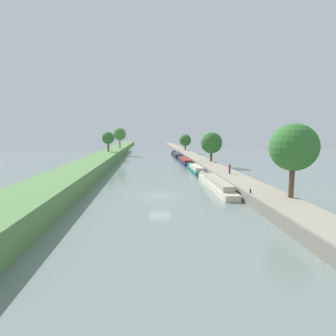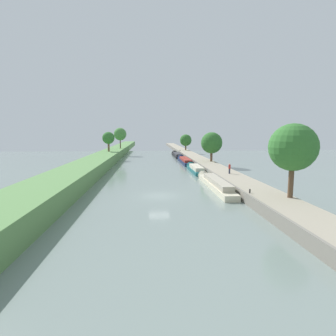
{
  "view_description": "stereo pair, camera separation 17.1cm",
  "coord_description": "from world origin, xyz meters",
  "px_view_note": "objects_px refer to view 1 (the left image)",
  "views": [
    {
      "loc": [
        -1.39,
        -32.26,
        7.77
      ],
      "look_at": [
        2.41,
        18.23,
        1.0
      ],
      "focal_mm": 28.7,
      "sensor_mm": 36.0,
      "label": 1
    },
    {
      "loc": [
        -1.22,
        -32.27,
        7.77
      ],
      "look_at": [
        2.41,
        18.23,
        1.0
      ],
      "focal_mm": 28.7,
      "sensor_mm": 36.0,
      "label": 2
    }
  ],
  "objects_px": {
    "narrowboat_teal": "(195,169)",
    "narrowboat_black": "(176,155)",
    "person_walking": "(230,168)",
    "mooring_bollard_near": "(250,191)",
    "narrowboat_cream": "(215,183)",
    "narrowboat_navy": "(184,160)",
    "mooring_bollard_far": "(180,150)"
  },
  "relations": [
    {
      "from": "narrowboat_teal",
      "to": "mooring_bollard_near",
      "type": "xyz_separation_m",
      "value": [
        1.72,
        -24.65,
        0.88
      ]
    },
    {
      "from": "narrowboat_navy",
      "to": "mooring_bollard_near",
      "type": "distance_m",
      "value": 40.35
    },
    {
      "from": "narrowboat_teal",
      "to": "narrowboat_black",
      "type": "distance_m",
      "value": 33.89
    },
    {
      "from": "narrowboat_teal",
      "to": "narrowboat_navy",
      "type": "distance_m",
      "value": 15.65
    },
    {
      "from": "mooring_bollard_near",
      "to": "person_walking",
      "type": "bearing_deg",
      "value": 82.14
    },
    {
      "from": "narrowboat_cream",
      "to": "narrowboat_navy",
      "type": "height_order",
      "value": "narrowboat_cream"
    },
    {
      "from": "narrowboat_navy",
      "to": "mooring_bollard_far",
      "type": "distance_m",
      "value": 25.62
    },
    {
      "from": "narrowboat_black",
      "to": "mooring_bollard_near",
      "type": "relative_size",
      "value": 37.87
    },
    {
      "from": "narrowboat_cream",
      "to": "narrowboat_navy",
      "type": "bearing_deg",
      "value": 90.14
    },
    {
      "from": "person_walking",
      "to": "mooring_bollard_far",
      "type": "bearing_deg",
      "value": 92.08
    },
    {
      "from": "narrowboat_teal",
      "to": "mooring_bollard_far",
      "type": "relative_size",
      "value": 27.44
    },
    {
      "from": "narrowboat_cream",
      "to": "person_walking",
      "type": "bearing_deg",
      "value": 54.47
    },
    {
      "from": "mooring_bollard_far",
      "to": "narrowboat_black",
      "type": "bearing_deg",
      "value": -104.32
    },
    {
      "from": "person_walking",
      "to": "narrowboat_black",
      "type": "bearing_deg",
      "value": 94.79
    },
    {
      "from": "narrowboat_teal",
      "to": "mooring_bollard_far",
      "type": "xyz_separation_m",
      "value": [
        1.72,
        41.19,
        0.88
      ]
    },
    {
      "from": "narrowboat_cream",
      "to": "person_walking",
      "type": "relative_size",
      "value": 9.95
    },
    {
      "from": "person_walking",
      "to": "mooring_bollard_near",
      "type": "distance_m",
      "value": 13.86
    },
    {
      "from": "narrowboat_cream",
      "to": "narrowboat_teal",
      "type": "bearing_deg",
      "value": 90.06
    },
    {
      "from": "narrowboat_teal",
      "to": "mooring_bollard_near",
      "type": "height_order",
      "value": "mooring_bollard_near"
    },
    {
      "from": "narrowboat_navy",
      "to": "narrowboat_cream",
      "type": "bearing_deg",
      "value": -89.86
    },
    {
      "from": "person_walking",
      "to": "mooring_bollard_near",
      "type": "bearing_deg",
      "value": -97.86
    },
    {
      "from": "narrowboat_cream",
      "to": "person_walking",
      "type": "xyz_separation_m",
      "value": [
        3.6,
        5.04,
        1.44
      ]
    },
    {
      "from": "mooring_bollard_far",
      "to": "narrowboat_teal",
      "type": "bearing_deg",
      "value": -92.4
    },
    {
      "from": "narrowboat_navy",
      "to": "person_walking",
      "type": "relative_size",
      "value": 10.21
    },
    {
      "from": "mooring_bollard_near",
      "to": "narrowboat_cream",
      "type": "bearing_deg",
      "value": 101.14
    },
    {
      "from": "narrowboat_navy",
      "to": "person_walking",
      "type": "xyz_separation_m",
      "value": [
        3.68,
        -26.58,
        1.51
      ]
    },
    {
      "from": "narrowboat_cream",
      "to": "narrowboat_black",
      "type": "distance_m",
      "value": 49.86
    },
    {
      "from": "mooring_bollard_near",
      "to": "narrowboat_black",
      "type": "bearing_deg",
      "value": 91.82
    },
    {
      "from": "person_walking",
      "to": "mooring_bollard_near",
      "type": "xyz_separation_m",
      "value": [
        -1.89,
        -13.72,
        -0.65
      ]
    },
    {
      "from": "narrowboat_navy",
      "to": "mooring_bollard_far",
      "type": "bearing_deg",
      "value": 86.0
    },
    {
      "from": "narrowboat_teal",
      "to": "narrowboat_black",
      "type": "xyz_separation_m",
      "value": [
        -0.14,
        33.89,
        -0.04
      ]
    },
    {
      "from": "narrowboat_cream",
      "to": "narrowboat_teal",
      "type": "distance_m",
      "value": 15.98
    }
  ]
}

